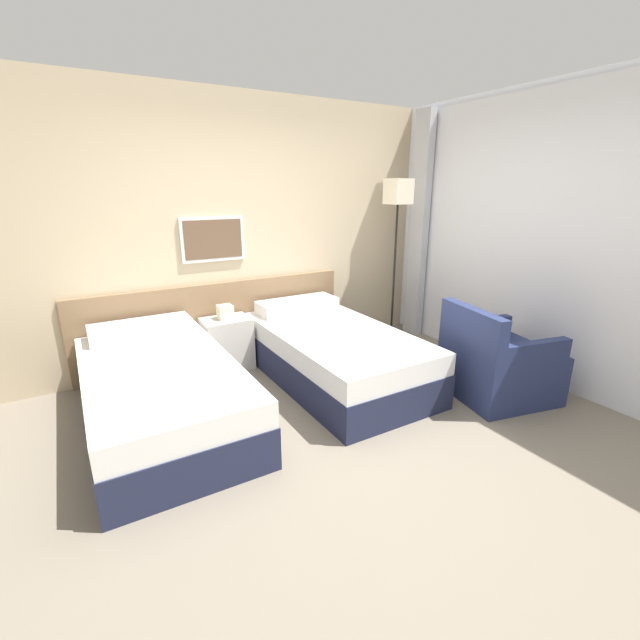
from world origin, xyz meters
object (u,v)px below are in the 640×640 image
object	(u,v)px
nightstand	(227,343)
bed_near_window	(334,354)
armchair	(497,366)
floor_lamp	(398,206)
bed_near_door	(162,392)

from	to	relation	value
nightstand	bed_near_window	bearing A→B (deg)	-44.15
armchair	floor_lamp	bearing A→B (deg)	10.02
bed_near_door	bed_near_window	bearing A→B (deg)	0.00
floor_lamp	armchair	distance (m)	2.01
bed_near_window	nightstand	distance (m)	1.11
bed_near_window	armchair	world-z (taller)	armchair
bed_near_door	nightstand	distance (m)	1.11
bed_near_door	armchair	world-z (taller)	armchair
nightstand	floor_lamp	size ratio (longest dim) A/B	0.36
bed_near_window	armchair	distance (m)	1.48
floor_lamp	bed_near_window	bearing A→B (deg)	-156.43
bed_near_door	armchair	bearing A→B (deg)	-21.21
bed_near_door	bed_near_window	world-z (taller)	same
nightstand	armchair	distance (m)	2.60
nightstand	floor_lamp	xyz separation A→B (m)	(1.92, -0.28, 1.32)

